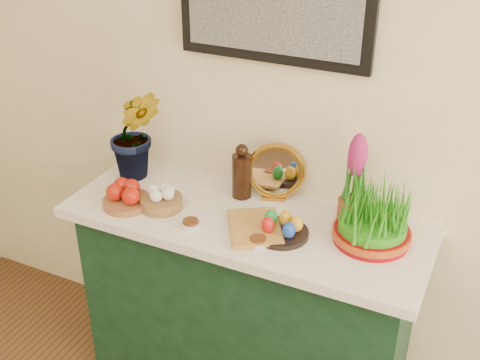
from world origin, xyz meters
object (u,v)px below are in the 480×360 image
sideboard (245,310)px  book (229,228)px  mirror (276,172)px  wheatgrass_sabzeh (373,218)px  hyacinth_green (134,119)px

sideboard → book: bearing=-92.6°
mirror → wheatgrass_sabzeh: 0.45m
sideboard → mirror: mirror is taller
sideboard → mirror: bearing=75.0°
mirror → wheatgrass_sabzeh: size_ratio=0.87×
hyacinth_green → sideboard: bearing=-40.5°
mirror → book: (-0.05, -0.31, -0.10)m
wheatgrass_sabzeh → hyacinth_green: bearing=177.0°
mirror → wheatgrass_sabzeh: (0.43, -0.14, -0.02)m
hyacinth_green → book: bearing=-53.1°
book → wheatgrass_sabzeh: size_ratio=0.88×
book → mirror: bearing=49.1°
mirror → book: bearing=-99.9°
sideboard → hyacinth_green: 0.91m
hyacinth_green → mirror: size_ratio=2.16×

